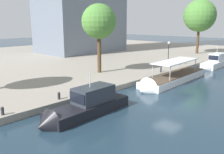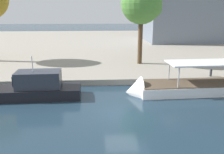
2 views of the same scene
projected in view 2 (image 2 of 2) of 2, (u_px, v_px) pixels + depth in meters
name	position (u px, v px, depth m)	size (l,w,h in m)	color
ground_plane	(122.00, 113.00, 17.89)	(220.00, 220.00, 0.00)	#1E3342
dock_promenade	(105.00, 44.00, 50.68)	(120.00, 55.00, 0.62)	gray
motor_yacht_1	(25.00, 90.00, 20.77)	(9.26, 2.77, 4.54)	black
tour_boat_2	(201.00, 88.00, 22.36)	(15.03, 3.57, 4.00)	white
mooring_bollard_1	(36.00, 75.00, 24.26)	(0.30, 0.30, 0.72)	#2D2D33
mooring_bollard_2	(211.00, 72.00, 25.23)	(0.25, 0.25, 0.81)	#2D2D33
tree_2	(142.00, 4.00, 29.35)	(5.02, 4.98, 9.91)	#4C3823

